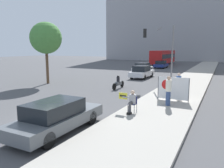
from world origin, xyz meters
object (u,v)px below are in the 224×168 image
object	(u,v)px
traffic_light_pole	(162,45)
car_on_road_distant	(161,64)
city_bus_on_road	(163,57)
protest_banner	(173,88)
jogger_on_sidewalk	(168,91)
seated_protester	(132,101)
motorcycle_on_road	(118,83)
street_tree_near_curb	(46,38)
parked_car_curbside	(57,116)
car_on_road_nearest	(142,72)
pedestrian_behind	(178,85)
car_on_road_midblock	(143,68)

from	to	relation	value
traffic_light_pole	car_on_road_distant	world-z (taller)	traffic_light_pole
car_on_road_distant	city_bus_on_road	bearing A→B (deg)	101.54
protest_banner	jogger_on_sidewalk	bearing A→B (deg)	-89.72
seated_protester	motorcycle_on_road	size ratio (longest dim) A/B	0.54
motorcycle_on_road	street_tree_near_curb	world-z (taller)	street_tree_near_curb
jogger_on_sidewalk	protest_banner	world-z (taller)	jogger_on_sidewalk
traffic_light_pole	street_tree_near_curb	world-z (taller)	street_tree_near_curb
jogger_on_sidewalk	motorcycle_on_road	xyz separation A→B (m)	(-5.49, 4.51, -0.55)
car_on_road_distant	protest_banner	bearing A→B (deg)	-73.85
traffic_light_pole	motorcycle_on_road	size ratio (longest dim) A/B	2.49
jogger_on_sidewalk	car_on_road_distant	size ratio (longest dim) A/B	0.43
parked_car_curbside	car_on_road_nearest	world-z (taller)	car_on_road_nearest
jogger_on_sidewalk	traffic_light_pole	size ratio (longest dim) A/B	0.32
seated_protester	car_on_road_nearest	xyz separation A→B (m)	(-4.64, 14.86, -0.05)
protest_banner	city_bus_on_road	distance (m)	35.23
jogger_on_sidewalk	pedestrian_behind	bearing A→B (deg)	-132.51
protest_banner	motorcycle_on_road	size ratio (longest dim) A/B	0.91
seated_protester	motorcycle_on_road	world-z (taller)	seated_protester
city_bus_on_road	street_tree_near_curb	distance (m)	31.86
traffic_light_pole	parked_car_curbside	distance (m)	14.69
protest_banner	car_on_road_nearest	size ratio (longest dim) A/B	0.44
seated_protester	car_on_road_midblock	xyz separation A→B (m)	(-6.54, 20.66, -0.07)
motorcycle_on_road	pedestrian_behind	bearing A→B (deg)	-18.90
parked_car_curbside	street_tree_near_curb	distance (m)	14.58
car_on_road_nearest	traffic_light_pole	bearing A→B (deg)	-50.90
parked_car_curbside	protest_banner	bearing A→B (deg)	65.45
pedestrian_behind	city_bus_on_road	xyz separation A→B (m)	(-9.28, 32.78, 0.78)
car_on_road_distant	car_on_road_midblock	bearing A→B (deg)	-93.11
car_on_road_nearest	protest_banner	bearing A→B (deg)	-61.47
car_on_road_midblock	car_on_road_nearest	bearing A→B (deg)	-71.82
pedestrian_behind	city_bus_on_road	distance (m)	34.08
parked_car_curbside	city_bus_on_road	world-z (taller)	city_bus_on_road
car_on_road_midblock	traffic_light_pole	bearing A→B (deg)	-61.92
seated_protester	city_bus_on_road	size ratio (longest dim) A/B	0.10
traffic_light_pole	motorcycle_on_road	world-z (taller)	traffic_light_pole
car_on_road_distant	seated_protester	bearing A→B (deg)	-78.40
car_on_road_nearest	jogger_on_sidewalk	bearing A→B (deg)	-64.11
seated_protester	jogger_on_sidewalk	xyz separation A→B (m)	(1.42, 2.37, 0.27)
traffic_light_pole	car_on_road_distant	size ratio (longest dim) A/B	1.35
pedestrian_behind	car_on_road_distant	world-z (taller)	pedestrian_behind
jogger_on_sidewalk	pedestrian_behind	distance (m)	2.59
jogger_on_sidewalk	parked_car_curbside	distance (m)	6.97
car_on_road_nearest	car_on_road_distant	world-z (taller)	car_on_road_nearest
seated_protester	car_on_road_midblock	distance (m)	21.67
seated_protester	pedestrian_behind	xyz separation A→B (m)	(1.54, 4.96, 0.24)
jogger_on_sidewalk	motorcycle_on_road	bearing A→B (deg)	-79.20
protest_banner	parked_car_curbside	size ratio (longest dim) A/B	0.43
pedestrian_behind	jogger_on_sidewalk	bearing A→B (deg)	141.12
pedestrian_behind	parked_car_curbside	distance (m)	9.35
protest_banner	seated_protester	bearing A→B (deg)	-110.84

